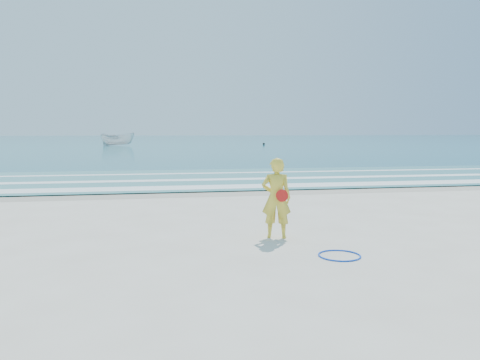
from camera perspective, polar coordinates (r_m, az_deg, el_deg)
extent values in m
plane|color=silver|center=(9.04, -0.18, -9.07)|extent=(400.00, 400.00, 0.00)
cube|color=#B2A893|center=(17.82, -5.19, -1.56)|extent=(400.00, 2.40, 0.00)
cube|color=#19727F|center=(113.63, -9.40, 4.82)|extent=(400.00, 190.00, 0.04)
cube|color=#59B7AD|center=(22.77, -6.28, 0.20)|extent=(400.00, 10.00, 0.01)
cube|color=white|center=(19.10, -5.53, -0.90)|extent=(400.00, 1.40, 0.01)
cube|color=white|center=(21.97, -6.14, 0.01)|extent=(400.00, 0.90, 0.01)
cube|color=white|center=(25.25, -6.67, 0.79)|extent=(400.00, 0.60, 0.01)
torus|color=blue|center=(9.12, 12.03, -8.98)|extent=(0.80, 0.80, 0.03)
imported|color=silver|center=(72.90, -14.69, 4.84)|extent=(5.47, 3.02, 2.00)
sphere|color=black|center=(74.19, 2.91, 4.42)|extent=(0.37, 0.37, 0.37)
imported|color=yellow|center=(10.29, 4.45, -2.20)|extent=(0.73, 0.58, 1.77)
cylinder|color=red|center=(10.13, 5.14, -1.91)|extent=(0.27, 0.08, 0.27)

